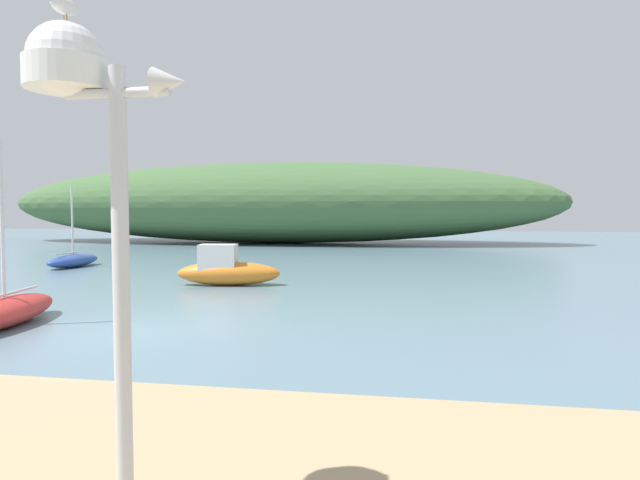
% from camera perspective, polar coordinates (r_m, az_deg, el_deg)
% --- Properties ---
extents(ground_plane, '(120.00, 120.00, 0.00)m').
position_cam_1_polar(ground_plane, '(11.55, -19.60, -9.27)').
color(ground_plane, slate).
extents(distant_hill, '(44.68, 11.58, 6.31)m').
position_cam_1_polar(distant_hill, '(42.51, -5.00, 3.98)').
color(distant_hill, '#476B3D').
rests_on(distant_hill, ground).
extents(mast_structure, '(1.17, 0.57, 3.56)m').
position_cam_1_polar(mast_structure, '(4.23, -24.29, 13.01)').
color(mast_structure, silver).
rests_on(mast_structure, beach_sand).
extents(seagull_on_radar, '(0.17, 0.27, 0.20)m').
position_cam_1_polar(seagull_on_radar, '(4.45, -25.80, 21.77)').
color(seagull_on_radar, orange).
rests_on(seagull_on_radar, mast_structure).
extents(motorboat_mid_channel, '(3.53, 1.48, 1.36)m').
position_cam_1_polar(motorboat_mid_channel, '(17.93, -10.02, -3.14)').
color(motorboat_mid_channel, orange).
rests_on(motorboat_mid_channel, ground).
extents(sailboat_far_left, '(1.17, 3.17, 3.57)m').
position_cam_1_polar(sailboat_far_left, '(25.89, -24.91, -1.99)').
color(sailboat_far_left, '#2D4C9E').
rests_on(sailboat_far_left, ground).
extents(sailboat_west_reach, '(1.66, 3.58, 3.94)m').
position_cam_1_polar(sailboat_west_reach, '(13.23, -30.67, -6.55)').
color(sailboat_west_reach, '#B72D28').
rests_on(sailboat_west_reach, ground).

